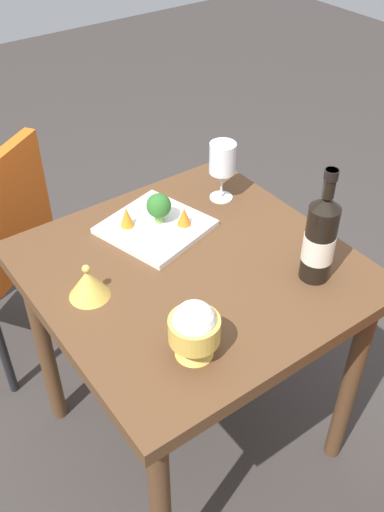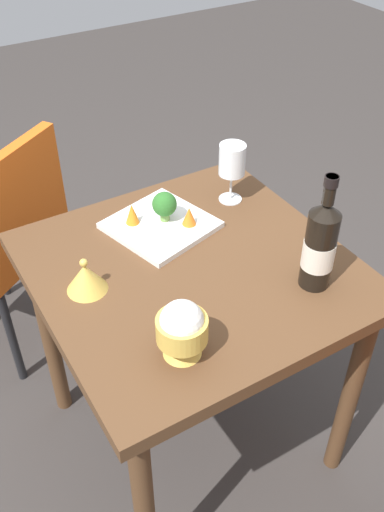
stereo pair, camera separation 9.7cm
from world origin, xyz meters
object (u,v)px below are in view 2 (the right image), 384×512
Objects in this scene: wine_glass at (232,161)px; rice_bowl_lid at (86,277)px; chair_by_wall at (9,231)px; wine_bottle at (320,245)px; broccoli_floret at (164,205)px; carrot_garnish_left at (132,214)px; serving_plate at (161,225)px; carrot_garnish_right at (189,216)px; rice_bowl at (182,329)px.

rice_bowl_lid is (-0.51, -0.15, -0.09)m from wine_glass.
chair_by_wall is 2.80× the size of wine_bottle.
chair_by_wall is at bearing 125.30° from broccoli_floret.
chair_by_wall is at bearing 121.28° from wine_bottle.
rice_bowl_lid is at bearing -164.09° from wine_glass.
chair_by_wall reaches higher than carrot_garnish_left.
carrot_garnish_right is (0.07, -0.04, 0.03)m from serving_plate.
chair_by_wall is at bearing 140.28° from wine_glass.
wine_glass is at bearing 46.37° from rice_bowl.
rice_bowl_lid is at bearing -120.26° from chair_by_wall.
carrot_garnish_right is at bearing 14.16° from rice_bowl_lid.
wine_glass is 0.58× the size of serving_plate.
wine_bottle is at bearing -93.53° from chair_by_wall.
chair_by_wall is 15.84× the size of carrot_garnish_right.
wine_bottle is 5.66× the size of carrot_garnish_right.
wine_bottle reaches higher than broccoli_floret.
chair_by_wall is 0.80m from wine_glass.
broccoli_floret reaches higher than carrot_garnish_right.
rice_bowl_lid is at bearing -154.45° from serving_plate.
carrot_garnish_left reaches higher than serving_plate.
broccoli_floret is (-0.19, 0.40, -0.05)m from wine_bottle.
carrot_garnish_right is (0.13, -0.08, -0.00)m from carrot_garnish_left.
wine_bottle is 0.56m from rice_bowl_lid.
carrot_garnish_left is (-0.28, 0.43, -0.07)m from wine_bottle.
rice_bowl is (-0.39, -0.03, -0.04)m from wine_bottle.
carrot_garnish_right is at bearing -34.70° from serving_plate.
rice_bowl is at bearing -112.64° from serving_plate.
chair_by_wall is 0.96m from rice_bowl.
broccoli_floret is at bearing 65.67° from rice_bowl.
broccoli_floret is at bearing -22.02° from carrot_garnish_left.
wine_glass is 3.34× the size of carrot_garnish_right.
serving_plate is at bearing 145.30° from carrot_garnish_right.
chair_by_wall reaches higher than carrot_garnish_right.
broccoli_floret is 0.07m from carrot_garnish_right.
rice_bowl_lid reaches higher than carrot_garnish_right.
carrot_garnish_left is (-0.07, 0.04, 0.04)m from serving_plate.
wine_bottle reaches higher than rice_bowl_lid.
rice_bowl is 0.46× the size of serving_plate.
wine_bottle is 5.08× the size of carrot_garnish_left.
rice_bowl_lid is 0.30m from serving_plate.
carrot_garnish_left is 1.11× the size of carrot_garnish_right.
serving_plate is (-0.21, 0.39, -0.11)m from wine_bottle.
rice_bowl is 2.37× the size of carrot_garnish_left.
broccoli_floret is at bearing -177.41° from wine_glass.
chair_by_wall is 2.77× the size of serving_plate.
chair_by_wall is 1.08m from wine_bottle.
wine_glass is 0.32m from carrot_garnish_left.
wine_bottle is 0.39m from carrot_garnish_right.
serving_plate is at bearing 67.36° from rice_bowl.
rice_bowl is 1.42× the size of rice_bowl_lid.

